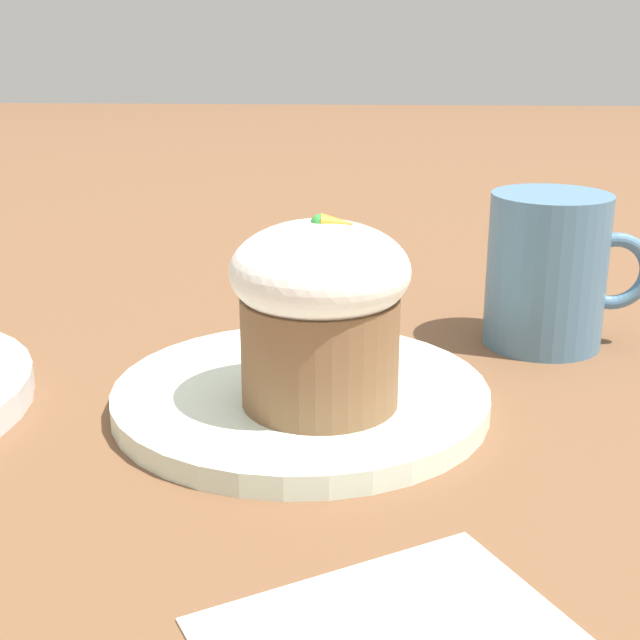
{
  "coord_description": "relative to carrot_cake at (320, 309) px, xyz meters",
  "views": [
    {
      "loc": [
        0.04,
        -0.48,
        0.22
      ],
      "look_at": [
        0.01,
        -0.02,
        0.06
      ],
      "focal_mm": 50.0,
      "sensor_mm": 36.0,
      "label": 1
    }
  ],
  "objects": [
    {
      "name": "ground_plane",
      "position": [
        -0.01,
        0.02,
        -0.07
      ],
      "size": [
        4.0,
        4.0,
        0.0
      ],
      "primitive_type": "plane",
      "color": "brown"
    },
    {
      "name": "carrot_cake",
      "position": [
        0.0,
        0.0,
        0.0
      ],
      "size": [
        0.1,
        0.1,
        0.11
      ],
      "color": "brown",
      "rests_on": "dessert_plate"
    },
    {
      "name": "dessert_plate",
      "position": [
        -0.01,
        0.02,
        -0.06
      ],
      "size": [
        0.22,
        0.22,
        0.01
      ],
      "color": "silver",
      "rests_on": "ground_plane"
    },
    {
      "name": "spoon",
      "position": [
        -0.01,
        0.03,
        -0.05
      ],
      "size": [
        0.04,
        0.13,
        0.01
      ],
      "color": "silver",
      "rests_on": "dessert_plate"
    },
    {
      "name": "coffee_cup",
      "position": [
        0.15,
        0.14,
        -0.01
      ],
      "size": [
        0.11,
        0.08,
        0.11
      ],
      "color": "teal",
      "rests_on": "ground_plane"
    }
  ]
}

